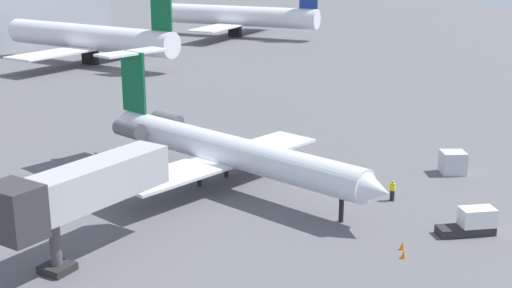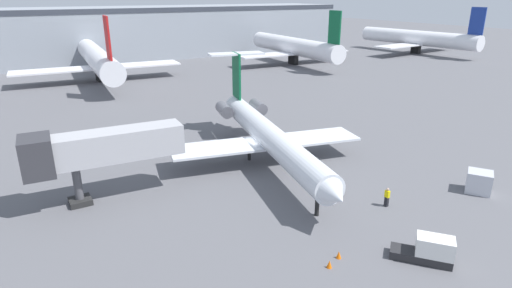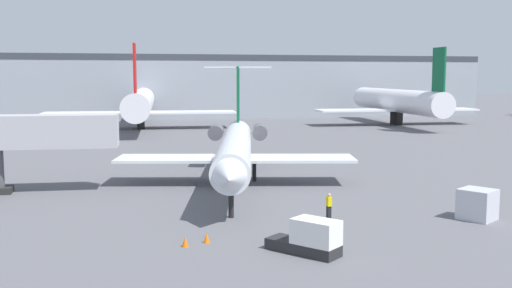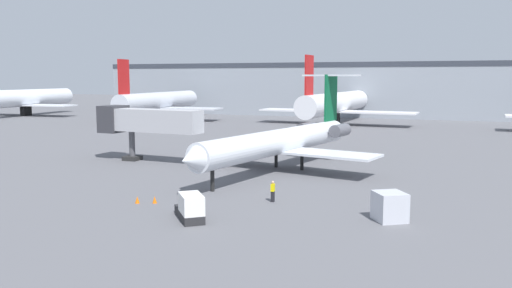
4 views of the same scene
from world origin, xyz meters
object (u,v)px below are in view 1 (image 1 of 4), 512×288
(baggage_tug_lead, at_px, (472,223))
(ground_crew_marshaller, at_px, (392,190))
(traffic_cone_mid, at_px, (402,246))
(cargo_container_uld, at_px, (453,162))
(parked_airliner_east_end, at_px, (236,16))
(parked_airliner_east_mid, at_px, (90,38))
(jet_bridge, at_px, (73,192))
(traffic_cone_near, at_px, (404,254))
(regional_jet, at_px, (221,147))

(baggage_tug_lead, bearing_deg, ground_crew_marshaller, 62.44)
(baggage_tug_lead, height_order, traffic_cone_mid, baggage_tug_lead)
(cargo_container_uld, xyz_separation_m, parked_airliner_east_end, (72.26, 65.70, 3.44))
(cargo_container_uld, distance_m, parked_airliner_east_mid, 74.15)
(jet_bridge, xyz_separation_m, traffic_cone_near, (10.73, -17.98, -4.46))
(regional_jet, xyz_separation_m, ground_crew_marshaller, (3.30, -13.88, -2.40))
(regional_jet, distance_m, traffic_cone_mid, 18.52)
(parked_airliner_east_mid, height_order, parked_airliner_east_end, parked_airliner_east_end)
(cargo_container_uld, bearing_deg, parked_airliner_east_mid, 67.06)
(baggage_tug_lead, bearing_deg, traffic_cone_near, 154.77)
(traffic_cone_near, relative_size, parked_airliner_east_mid, 0.02)
(parked_airliner_east_mid, bearing_deg, traffic_cone_near, -124.43)
(traffic_cone_near, height_order, traffic_cone_mid, same)
(cargo_container_uld, height_order, parked_airliner_east_end, parked_airliner_east_end)
(regional_jet, bearing_deg, traffic_cone_mid, -106.72)
(baggage_tug_lead, height_order, parked_airliner_east_mid, parked_airliner_east_mid)
(traffic_cone_near, bearing_deg, regional_jet, 70.09)
(baggage_tug_lead, distance_m, cargo_container_uld, 13.70)
(regional_jet, relative_size, jet_bridge, 2.31)
(ground_crew_marshaller, xyz_separation_m, traffic_cone_mid, (-8.56, -3.62, -0.58))
(jet_bridge, height_order, parked_airliner_east_end, parked_airliner_east_end)
(regional_jet, xyz_separation_m, cargo_container_uld, (12.54, -16.29, -2.27))
(jet_bridge, xyz_separation_m, cargo_container_uld, (29.79, -16.27, -3.74))
(baggage_tug_lead, distance_m, parked_airliner_east_end, 110.50)
(traffic_cone_near, height_order, parked_airliner_east_mid, parked_airliner_east_mid)
(ground_crew_marshaller, relative_size, traffic_cone_mid, 3.07)
(cargo_container_uld, bearing_deg, jet_bridge, 151.36)
(cargo_container_uld, distance_m, traffic_cone_mid, 17.85)
(regional_jet, xyz_separation_m, traffic_cone_mid, (-5.26, -17.50, -2.98))
(jet_bridge, bearing_deg, regional_jet, 0.07)
(baggage_tug_lead, xyz_separation_m, traffic_cone_near, (-6.16, 2.90, -0.56))
(regional_jet, distance_m, parked_airliner_east_end, 98.15)
(regional_jet, relative_size, cargo_container_uld, 11.00)
(parked_airliner_east_end, bearing_deg, baggage_tug_lead, -140.46)
(parked_airliner_east_mid, xyz_separation_m, parked_airliner_east_end, (43.39, -2.52, 0.02))
(regional_jet, height_order, cargo_container_uld, regional_jet)
(baggage_tug_lead, bearing_deg, regional_jet, 89.00)
(jet_bridge, relative_size, traffic_cone_near, 24.06)
(ground_crew_marshaller, bearing_deg, traffic_cone_mid, -157.08)
(traffic_cone_near, xyz_separation_m, parked_airliner_east_mid, (47.93, 69.93, 4.14))
(ground_crew_marshaller, bearing_deg, baggage_tug_lead, -117.56)
(jet_bridge, bearing_deg, baggage_tug_lead, -51.04)
(traffic_cone_mid, height_order, parked_airliner_east_end, parked_airliner_east_end)
(parked_airliner_east_mid, bearing_deg, cargo_container_uld, -112.94)
(cargo_container_uld, distance_m, parked_airliner_east_end, 97.72)
(parked_airliner_east_mid, distance_m, parked_airliner_east_end, 43.46)
(cargo_container_uld, bearing_deg, baggage_tug_lead, -160.34)
(ground_crew_marshaller, relative_size, baggage_tug_lead, 0.42)
(jet_bridge, relative_size, ground_crew_marshaller, 7.83)
(ground_crew_marshaller, distance_m, cargo_container_uld, 9.55)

